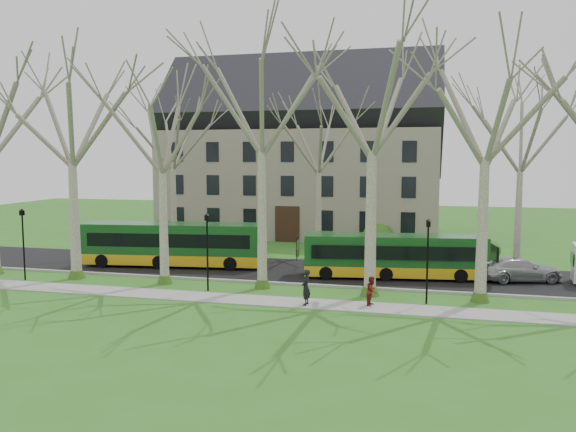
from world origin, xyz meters
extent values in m
plane|color=#376A1E|center=(0.00, 0.00, 0.00)|extent=(120.00, 120.00, 0.00)
cube|color=gray|center=(0.00, -2.50, 0.03)|extent=(70.00, 2.00, 0.06)
cube|color=black|center=(0.00, 5.50, 0.03)|extent=(80.00, 8.00, 0.06)
cube|color=#A5A39E|center=(0.00, 1.50, 0.07)|extent=(80.00, 0.25, 0.14)
cube|color=gray|center=(-6.00, 24.00, 5.00)|extent=(26.00, 12.00, 10.00)
cylinder|color=black|center=(-18.00, -1.00, 2.00)|extent=(0.10, 0.10, 4.00)
cube|color=black|center=(-18.00, -1.00, 4.15)|extent=(0.22, 0.22, 0.30)
cylinder|color=black|center=(-6.00, -1.00, 2.00)|extent=(0.10, 0.10, 4.00)
cube|color=black|center=(-6.00, -1.00, 4.15)|extent=(0.22, 0.22, 0.30)
cylinder|color=black|center=(6.00, -1.00, 2.00)|extent=(0.10, 0.10, 4.00)
cube|color=black|center=(6.00, -1.00, 4.15)|extent=(0.22, 0.22, 0.30)
ellipsoid|color=#255117|center=(-16.00, 12.00, 1.00)|extent=(2.60, 2.60, 2.00)
ellipsoid|color=#255117|center=(-10.00, 12.00, 1.00)|extent=(2.60, 2.60, 2.00)
ellipsoid|color=#255117|center=(4.00, 12.00, 1.00)|extent=(2.60, 2.60, 2.00)
ellipsoid|color=#255117|center=(10.00, 12.00, 1.00)|extent=(2.60, 2.60, 2.00)
ellipsoid|color=#255117|center=(-18.00, 18.00, 1.00)|extent=(2.60, 2.60, 2.00)
ellipsoid|color=#255117|center=(2.00, 18.00, 1.00)|extent=(2.60, 2.60, 2.00)
imported|color=#A7A7AC|center=(11.50, 5.57, 0.77)|extent=(5.27, 3.32, 1.42)
imported|color=black|center=(0.05, -2.89, 0.97)|extent=(0.46, 0.68, 1.82)
imported|color=maroon|center=(3.30, -2.14, 0.80)|extent=(0.69, 0.81, 1.47)
camera|label=1|loc=(5.72, -30.14, 7.52)|focal=35.00mm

